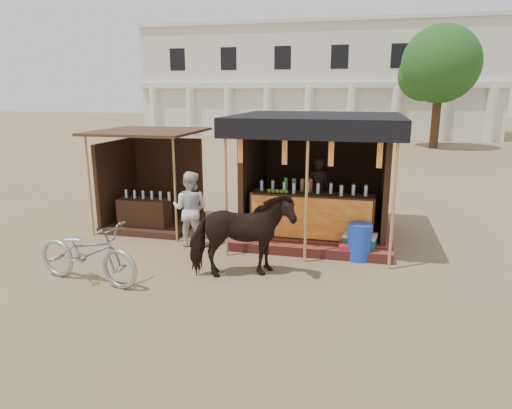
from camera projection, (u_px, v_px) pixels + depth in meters
name	position (u px, v px, depth m)	size (l,w,h in m)	color
ground	(234.00, 289.00, 7.76)	(120.00, 120.00, 0.00)	#846B4C
main_stall	(316.00, 192.00, 10.46)	(3.60, 3.61, 2.78)	brown
secondary_stall	(147.00, 192.00, 11.33)	(2.40, 2.40, 2.38)	#331E12
cow	(241.00, 236.00, 8.10)	(0.84, 1.84, 1.55)	black
motorbike	(87.00, 253.00, 7.93)	(0.73, 2.08, 1.10)	#A09FA8
bystander	(190.00, 209.00, 9.80)	(0.79, 0.62, 1.63)	silver
blue_barrel	(359.00, 242.00, 9.05)	(0.48, 0.48, 0.74)	#183BB9
red_crate	(350.00, 251.00, 9.20)	(0.44, 0.40, 0.29)	maroon
cooler	(360.00, 245.00, 9.31)	(0.71, 0.54, 0.46)	#17693B
background_building	(315.00, 82.00, 35.52)	(26.00, 7.45, 8.18)	silver
tree	(437.00, 67.00, 26.24)	(4.50, 4.40, 7.00)	#382314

